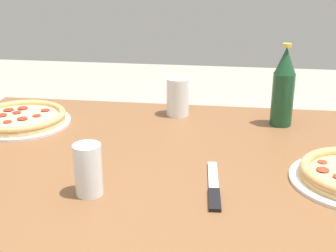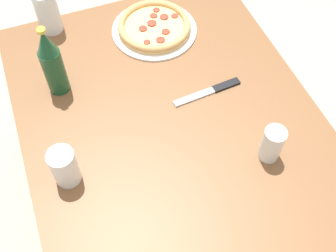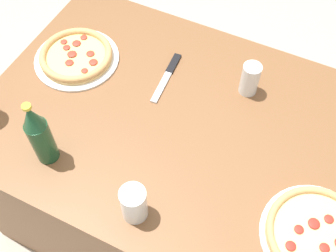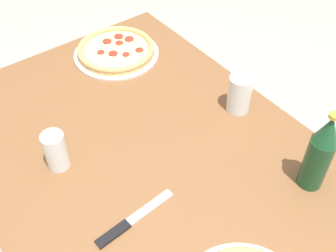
# 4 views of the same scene
# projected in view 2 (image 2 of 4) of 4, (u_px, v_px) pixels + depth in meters

# --- Properties ---
(ground_plane) EXTENTS (8.00, 8.00, 0.00)m
(ground_plane) POSITION_uv_depth(u_px,v_px,m) (176.00, 227.00, 1.80)
(ground_plane) COLOR #A89E8E
(table) EXTENTS (1.29, 0.88, 0.70)m
(table) POSITION_uv_depth(u_px,v_px,m) (178.00, 191.00, 1.51)
(table) COLOR brown
(table) RESTS_ON ground_plane
(pizza_veggie) EXTENTS (0.30, 0.30, 0.04)m
(pizza_veggie) POSITION_uv_depth(u_px,v_px,m) (154.00, 27.00, 1.46)
(pizza_veggie) COLOR white
(pizza_veggie) RESTS_ON table
(glass_lemonade) EXTENTS (0.06, 0.06, 0.12)m
(glass_lemonade) POSITION_uv_depth(u_px,v_px,m) (271.00, 145.00, 1.15)
(glass_lemonade) COLOR white
(glass_lemonade) RESTS_ON table
(glass_water) EXTENTS (0.08, 0.08, 0.16)m
(glass_water) POSITION_uv_depth(u_px,v_px,m) (48.00, 12.00, 1.42)
(glass_water) COLOR white
(glass_water) RESTS_ON table
(glass_red_wine) EXTENTS (0.07, 0.07, 0.12)m
(glass_red_wine) POSITION_uv_depth(u_px,v_px,m) (65.00, 167.00, 1.11)
(glass_red_wine) COLOR white
(glass_red_wine) RESTS_ON table
(beer_bottle) EXTENTS (0.07, 0.07, 0.25)m
(beer_bottle) POSITION_uv_depth(u_px,v_px,m) (52.00, 62.00, 1.23)
(beer_bottle) COLOR #194728
(beer_bottle) RESTS_ON table
(knife) EXTENTS (0.04, 0.23, 0.01)m
(knife) POSITION_uv_depth(u_px,v_px,m) (210.00, 91.00, 1.32)
(knife) COLOR black
(knife) RESTS_ON table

